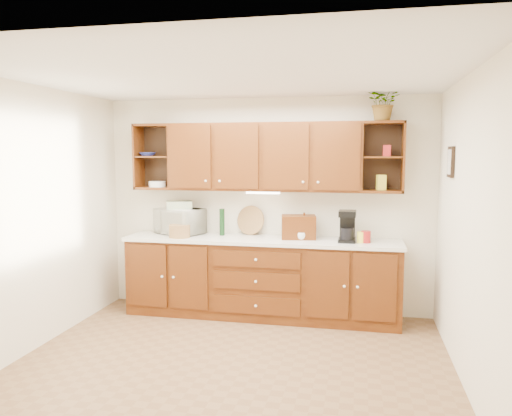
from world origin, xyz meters
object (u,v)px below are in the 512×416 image
at_px(microwave, 179,221).
at_px(bread_box, 299,227).
at_px(coffee_maker, 347,227).
at_px(potted_plant, 384,102).

bearing_deg(microwave, bread_box, 21.77).
bearing_deg(microwave, coffee_maker, 20.24).
height_order(microwave, coffee_maker, coffee_maker).
height_order(microwave, potted_plant, potted_plant).
bearing_deg(coffee_maker, bread_box, 173.10).
height_order(bread_box, coffee_maker, coffee_maker).
xyz_separation_m(coffee_maker, potted_plant, (0.37, 0.11, 1.38)).
bearing_deg(bread_box, potted_plant, -7.81).
distance_m(microwave, potted_plant, 2.80).
xyz_separation_m(microwave, potted_plant, (2.42, -0.03, 1.40)).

